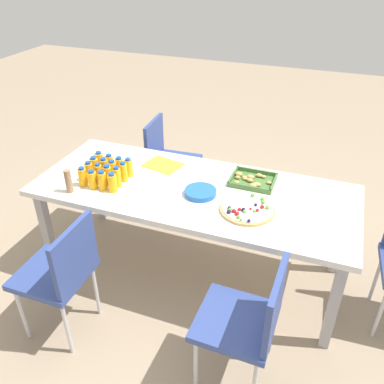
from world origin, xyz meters
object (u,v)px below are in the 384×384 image
object	(u,v)px
juice_bottle_5	(99,174)
cardboard_tube	(68,181)
juice_bottle_13	(109,164)
juice_bottle_14	(120,166)
juice_bottle_4	(89,172)
juice_bottle_2	(102,181)
juice_bottle_7	(117,177)
juice_bottle_12	(99,162)
fruit_pizza	(247,209)
chair_near_right	(249,319)
juice_bottle_6	(108,175)
juice_bottle_8	(94,167)
plate_stack	(200,192)
party_table	(193,196)
napkin_stack	(107,152)
snack_tray	(252,180)
chair_far_left	(167,157)
juice_bottle_9	(104,168)
juice_bottle_15	(129,168)
juice_bottle_10	(113,170)
juice_bottle_3	(112,183)
juice_bottle_1	(92,180)
juice_bottle_0	(83,177)
juice_bottle_11	(124,172)
paper_folder	(163,165)
chair_near_left	(62,270)

from	to	relation	value
juice_bottle_5	cardboard_tube	size ratio (longest dim) A/B	0.89
juice_bottle_13	juice_bottle_14	distance (m)	0.08
juice_bottle_4	juice_bottle_2	bearing A→B (deg)	-26.28
juice_bottle_7	juice_bottle_12	world-z (taller)	juice_bottle_12
fruit_pizza	chair_near_right	bearing A→B (deg)	-73.85
chair_near_right	juice_bottle_6	world-z (taller)	juice_bottle_6
juice_bottle_2	juice_bottle_13	world-z (taller)	juice_bottle_13
juice_bottle_8	plate_stack	bearing A→B (deg)	1.58
party_table	napkin_stack	xyz separation A→B (m)	(-0.82, 0.26, 0.07)
party_table	cardboard_tube	xyz separation A→B (m)	(-0.74, -0.33, 0.14)
juice_bottle_5	napkin_stack	size ratio (longest dim) A/B	0.96
fruit_pizza	snack_tray	size ratio (longest dim) A/B	1.14
chair_far_left	juice_bottle_5	distance (m)	0.95
juice_bottle_6	juice_bottle_2	bearing A→B (deg)	-86.75
juice_bottle_9	juice_bottle_15	world-z (taller)	juice_bottle_9
juice_bottle_10	cardboard_tube	bearing A→B (deg)	-126.94
juice_bottle_5	chair_near_right	bearing A→B (deg)	-26.47
party_table	chair_near_right	xyz separation A→B (m)	(0.58, -0.75, -0.16)
chair_far_left	cardboard_tube	size ratio (longest dim) A/B	5.13
chair_near_right	plate_stack	xyz separation A→B (m)	(-0.51, 0.70, 0.24)
chair_near_right	juice_bottle_3	xyz separation A→B (m)	(-1.06, 0.53, 0.28)
plate_stack	napkin_stack	xyz separation A→B (m)	(-0.89, 0.32, -0.01)
juice_bottle_2	chair_near_right	bearing A→B (deg)	-25.09
juice_bottle_15	juice_bottle_14	bearing A→B (deg)	177.89
juice_bottle_1	juice_bottle_12	xyz separation A→B (m)	(-0.08, 0.22, 0.01)
juice_bottle_5	juice_bottle_9	size ratio (longest dim) A/B	0.97
juice_bottle_6	snack_tray	bearing A→B (deg)	21.64
napkin_stack	chair_far_left	bearing A→B (deg)	59.38
juice_bottle_12	fruit_pizza	world-z (taller)	juice_bottle_12
juice_bottle_1	juice_bottle_12	distance (m)	0.24
juice_bottle_0	juice_bottle_5	size ratio (longest dim) A/B	0.94
juice_bottle_10	plate_stack	world-z (taller)	juice_bottle_10
chair_far_left	juice_bottle_9	xyz separation A→B (m)	(-0.10, -0.83, 0.29)
chair_near_right	napkin_stack	distance (m)	1.74
juice_bottle_3	juice_bottle_4	size ratio (longest dim) A/B	0.95
juice_bottle_3	napkin_stack	size ratio (longest dim) A/B	0.90
juice_bottle_2	juice_bottle_4	world-z (taller)	juice_bottle_4
juice_bottle_7	cardboard_tube	distance (m)	0.31
juice_bottle_7	snack_tray	size ratio (longest dim) A/B	0.49
juice_bottle_1	plate_stack	bearing A→B (deg)	13.67
juice_bottle_1	juice_bottle_3	xyz separation A→B (m)	(0.15, 0.01, 0.00)
juice_bottle_6	juice_bottle_10	bearing A→B (deg)	88.31
juice_bottle_1	juice_bottle_8	world-z (taller)	juice_bottle_8
juice_bottle_14	juice_bottle_6	bearing A→B (deg)	-93.77
juice_bottle_11	paper_folder	xyz separation A→B (m)	(0.16, 0.29, -0.06)
juice_bottle_14	juice_bottle_1	bearing A→B (deg)	-108.01
juice_bottle_4	juice_bottle_6	distance (m)	0.14
chair_near_left	juice_bottle_15	distance (m)	0.84
chair_near_left	fruit_pizza	distance (m)	1.16
juice_bottle_15	paper_folder	xyz separation A→B (m)	(0.16, 0.22, -0.06)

